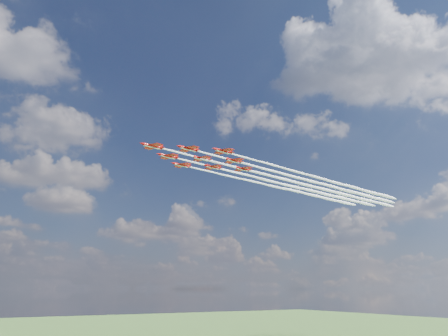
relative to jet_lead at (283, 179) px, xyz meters
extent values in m
cylinder|color=#BB0C0A|center=(-68.26, -14.39, 0.00)|extent=(7.09, 2.40, 0.97)
cone|color=#BB0C0A|center=(-72.57, -15.30, 0.00)|extent=(1.92, 1.31, 0.97)
cone|color=#BB0C0A|center=(-64.21, -13.54, 0.00)|extent=(1.47, 1.13, 0.88)
ellipsoid|color=black|center=(-69.98, -14.75, 0.40)|extent=(1.96, 1.16, 0.63)
cube|color=#BB0C0A|center=(-67.83, -14.30, -0.04)|extent=(4.43, 8.51, 0.12)
cube|color=#BB0C0A|center=(-64.81, -13.66, 0.00)|extent=(1.86, 3.36, 0.11)
cube|color=#BB0C0A|center=(-64.64, -13.63, 0.79)|extent=(1.40, 0.41, 1.58)
cube|color=silver|center=(-68.26, -14.39, -0.44)|extent=(6.62, 2.14, 0.11)
cylinder|color=#BB0C0A|center=(-56.24, -18.16, 0.00)|extent=(7.09, 2.40, 0.97)
cone|color=#BB0C0A|center=(-60.55, -19.07, 0.00)|extent=(1.92, 1.31, 0.97)
cone|color=#BB0C0A|center=(-52.19, -17.31, 0.00)|extent=(1.47, 1.13, 0.88)
ellipsoid|color=black|center=(-57.96, -18.52, 0.40)|extent=(1.96, 1.16, 0.63)
cube|color=#BB0C0A|center=(-55.81, -18.07, -0.04)|extent=(4.43, 8.51, 0.12)
cube|color=#BB0C0A|center=(-52.79, -17.43, 0.00)|extent=(1.86, 3.36, 0.11)
cube|color=#BB0C0A|center=(-52.62, -17.40, 0.79)|extent=(1.40, 0.41, 1.58)
cube|color=silver|center=(-56.24, -18.16, -0.44)|extent=(6.62, 2.14, 0.11)
cylinder|color=#BB0C0A|center=(-58.78, -6.09, 0.00)|extent=(7.09, 2.40, 0.97)
cone|color=#BB0C0A|center=(-63.09, -6.99, 0.00)|extent=(1.92, 1.31, 0.97)
cone|color=#BB0C0A|center=(-54.74, -5.23, 0.00)|extent=(1.47, 1.13, 0.88)
ellipsoid|color=black|center=(-60.51, -6.45, 0.40)|extent=(1.96, 1.16, 0.63)
cube|color=#BB0C0A|center=(-58.35, -6.00, -0.04)|extent=(4.43, 8.51, 0.12)
cube|color=#BB0C0A|center=(-55.34, -5.36, 0.00)|extent=(1.86, 3.36, 0.11)
cube|color=#BB0C0A|center=(-55.17, -5.32, 0.79)|extent=(1.40, 0.41, 1.58)
cube|color=silver|center=(-58.78, -6.09, -0.44)|extent=(6.62, 2.14, 0.11)
cylinder|color=#BB0C0A|center=(-44.22, -21.93, 0.00)|extent=(7.09, 2.40, 0.97)
cone|color=#BB0C0A|center=(-48.52, -22.84, 0.00)|extent=(1.92, 1.31, 0.97)
cone|color=#BB0C0A|center=(-40.17, -21.08, 0.00)|extent=(1.47, 1.13, 0.88)
ellipsoid|color=black|center=(-45.94, -22.29, 0.40)|extent=(1.96, 1.16, 0.63)
cube|color=#BB0C0A|center=(-43.79, -21.84, -0.04)|extent=(4.43, 8.51, 0.12)
cube|color=#BB0C0A|center=(-40.77, -21.20, 0.00)|extent=(1.86, 3.36, 0.11)
cube|color=#BB0C0A|center=(-40.60, -21.17, 0.79)|extent=(1.40, 0.41, 1.58)
cube|color=silver|center=(-44.22, -21.93, -0.44)|extent=(6.62, 2.14, 0.11)
cylinder|color=#BB0C0A|center=(-46.76, -9.86, 0.00)|extent=(7.09, 2.40, 0.97)
cone|color=#BB0C0A|center=(-51.07, -10.76, 0.00)|extent=(1.92, 1.31, 0.97)
cone|color=#BB0C0A|center=(-42.71, -9.00, 0.00)|extent=(1.47, 1.13, 0.88)
ellipsoid|color=black|center=(-48.49, -10.22, 0.40)|extent=(1.96, 1.16, 0.63)
cube|color=#BB0C0A|center=(-46.33, -9.77, -0.04)|extent=(4.43, 8.51, 0.12)
cube|color=#BB0C0A|center=(-43.32, -9.13, 0.00)|extent=(1.86, 3.36, 0.11)
cube|color=#BB0C0A|center=(-43.15, -9.09, 0.79)|extent=(1.40, 0.41, 1.58)
cube|color=silver|center=(-46.76, -9.86, -0.44)|extent=(6.62, 2.14, 0.11)
cylinder|color=#BB0C0A|center=(-49.31, 2.22, 0.00)|extent=(7.09, 2.40, 0.97)
cone|color=#BB0C0A|center=(-53.61, 1.31, 0.00)|extent=(1.92, 1.31, 0.97)
cone|color=#BB0C0A|center=(-45.26, 3.07, 0.00)|extent=(1.47, 1.13, 0.88)
ellipsoid|color=black|center=(-51.03, 1.85, 0.40)|extent=(1.96, 1.16, 0.63)
cube|color=#BB0C0A|center=(-48.88, 2.31, -0.04)|extent=(4.43, 8.51, 0.12)
cube|color=#BB0C0A|center=(-45.86, 2.94, 0.00)|extent=(1.86, 3.36, 0.11)
cube|color=#BB0C0A|center=(-45.69, 2.98, 0.79)|extent=(1.40, 0.41, 1.58)
cube|color=silver|center=(-49.31, 2.22, -0.44)|extent=(6.62, 2.14, 0.11)
cylinder|color=#BB0C0A|center=(-34.74, -13.63, 0.00)|extent=(7.09, 2.40, 0.97)
cone|color=#BB0C0A|center=(-39.05, -14.54, 0.00)|extent=(1.92, 1.31, 0.97)
cone|color=#BB0C0A|center=(-30.69, -12.77, 0.00)|extent=(1.47, 1.13, 0.88)
ellipsoid|color=black|center=(-36.46, -13.99, 0.40)|extent=(1.96, 1.16, 0.63)
cube|color=#BB0C0A|center=(-34.31, -13.54, -0.04)|extent=(4.43, 8.51, 0.12)
cube|color=#BB0C0A|center=(-31.30, -12.90, 0.00)|extent=(1.86, 3.36, 0.11)
cube|color=#BB0C0A|center=(-31.12, -12.87, 0.79)|extent=(1.40, 0.41, 1.58)
cube|color=silver|center=(-34.74, -13.63, -0.44)|extent=(6.62, 2.14, 0.11)
cylinder|color=#BB0C0A|center=(-37.29, -1.55, 0.00)|extent=(7.09, 2.40, 0.97)
cone|color=#BB0C0A|center=(-41.59, -2.46, 0.00)|extent=(1.92, 1.31, 0.97)
cone|color=#BB0C0A|center=(-33.24, -0.70, 0.00)|extent=(1.47, 1.13, 0.88)
ellipsoid|color=black|center=(-39.01, -1.92, 0.40)|extent=(1.96, 1.16, 0.63)
cube|color=#BB0C0A|center=(-36.86, -1.46, -0.04)|extent=(4.43, 8.51, 0.12)
cube|color=#BB0C0A|center=(-33.84, -0.83, 0.00)|extent=(1.86, 3.36, 0.11)
cube|color=#BB0C0A|center=(-33.67, -0.79, 0.79)|extent=(1.40, 0.41, 1.58)
cube|color=silver|center=(-37.29, -1.55, -0.44)|extent=(6.62, 2.14, 0.11)
cylinder|color=#BB0C0A|center=(-25.27, -5.33, 0.00)|extent=(7.09, 2.40, 0.97)
cone|color=#BB0C0A|center=(-29.57, -6.23, 0.00)|extent=(1.92, 1.31, 0.97)
cone|color=#BB0C0A|center=(-21.22, -4.47, 0.00)|extent=(1.47, 1.13, 0.88)
ellipsoid|color=black|center=(-26.99, -5.69, 0.40)|extent=(1.96, 1.16, 0.63)
cube|color=#BB0C0A|center=(-24.83, -5.23, -0.04)|extent=(4.43, 8.51, 0.12)
cube|color=#BB0C0A|center=(-21.82, -4.60, 0.00)|extent=(1.86, 3.36, 0.11)
cube|color=#BB0C0A|center=(-21.65, -4.56, 0.79)|extent=(1.40, 0.41, 1.58)
cube|color=silver|center=(-25.27, -5.33, -0.44)|extent=(6.62, 2.14, 0.11)
camera|label=1|loc=(-119.37, -150.63, -47.74)|focal=35.00mm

